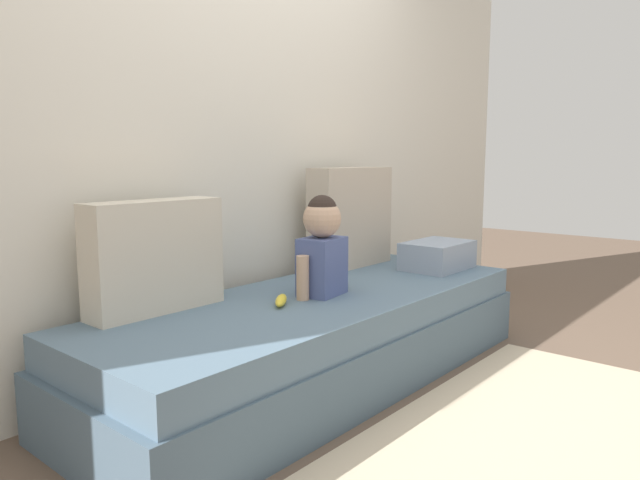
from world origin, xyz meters
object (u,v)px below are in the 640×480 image
(couch, at_px, (320,338))
(throw_pillow_right, at_px, (351,217))
(throw_pillow_left, at_px, (155,256))
(banana, at_px, (280,300))
(folded_blanket, at_px, (437,255))
(toddler, at_px, (322,245))

(couch, relative_size, throw_pillow_right, 4.01)
(throw_pillow_left, bearing_deg, banana, -38.60)
(folded_blanket, bearing_deg, throw_pillow_left, 164.64)
(throw_pillow_left, distance_m, toddler, 0.73)
(couch, relative_size, throw_pillow_left, 4.14)
(throw_pillow_right, distance_m, toddler, 0.72)
(couch, height_order, throw_pillow_left, throw_pillow_left)
(toddler, xyz_separation_m, folded_blanket, (0.89, -0.10, -0.15))
(throw_pillow_right, height_order, folded_blanket, throw_pillow_right)
(couch, bearing_deg, banana, 179.27)
(banana, height_order, folded_blanket, folded_blanket)
(throw_pillow_right, xyz_separation_m, banana, (-0.90, -0.32, -0.26))
(throw_pillow_right, relative_size, banana, 3.44)
(couch, bearing_deg, toddler, -53.89)
(toddler, bearing_deg, couch, 126.11)
(throw_pillow_left, height_order, folded_blanket, throw_pillow_left)
(throw_pillow_left, height_order, toddler, toddler)
(toddler, height_order, folded_blanket, toddler)
(toddler, relative_size, folded_blanket, 1.13)
(toddler, distance_m, banana, 0.33)
(couch, bearing_deg, throw_pillow_right, 26.24)
(couch, distance_m, banana, 0.34)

